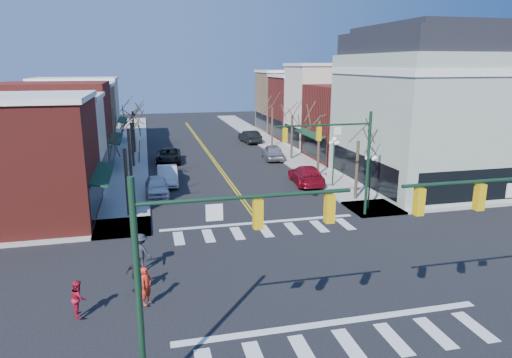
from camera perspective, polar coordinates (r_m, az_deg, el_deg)
ground at (r=23.38m, az=5.12°, el=-11.70°), size 160.00×160.00×0.00m
sidewalk_left at (r=41.20m, az=-15.69°, el=-0.59°), size 3.50×70.00×0.15m
sidewalk_right at (r=44.03m, az=7.67°, el=0.75°), size 3.50×70.00×0.15m
bldg_left_brick_a at (r=33.37m, az=-28.22°, el=1.79°), size 10.00×8.50×8.00m
bldg_left_stucco_a at (r=40.84m, az=-25.57°, el=3.71°), size 10.00×7.00×7.50m
bldg_left_brick_b at (r=48.54m, az=-23.77°, el=5.94°), size 10.00×9.00×8.50m
bldg_left_tan at (r=56.66m, az=-22.34°, el=6.73°), size 10.00×7.50×7.80m
bldg_left_stucco_b at (r=64.27m, az=-21.36°, el=7.76°), size 10.00×8.00×8.20m
bldg_right_brick_a at (r=51.22m, az=12.60°, el=6.88°), size 10.00×8.50×8.00m
bldg_right_stucco at (r=58.13m, az=9.30°, el=8.85°), size 10.00×7.00×10.00m
bldg_right_brick_b at (r=65.15m, az=6.71°, el=8.83°), size 10.00×8.00×8.50m
bldg_right_tan at (r=72.67m, az=4.53°, el=9.61°), size 10.00×8.00×9.00m
victorian_corner at (r=41.74m, az=20.85°, el=8.40°), size 12.25×14.25×13.30m
traffic_mast_near_left at (r=13.70m, az=-6.87°, el=-9.44°), size 6.60×0.28×7.20m
traffic_mast_far_right at (r=30.49m, az=10.81°, el=3.57°), size 6.60×0.28×7.20m
lamppost_corner at (r=32.95m, az=14.11°, el=1.07°), size 0.36×0.36×4.33m
lamppost_midblock at (r=38.70m, az=9.70°, el=3.20°), size 0.36×0.36×4.33m
tree_left_a at (r=31.90m, az=-15.82°, el=-0.54°), size 0.24×0.24×4.76m
tree_left_b at (r=39.67m, az=-15.46°, el=2.50°), size 0.24×0.24×5.04m
tree_left_c at (r=47.58m, az=-15.19°, el=4.09°), size 0.24×0.24×4.55m
tree_left_d at (r=55.46m, az=-15.02°, el=5.65°), size 0.24×0.24×4.90m
tree_right_a at (r=35.36m, az=12.48°, el=0.96°), size 0.24×0.24×4.62m
tree_right_b at (r=42.48m, az=7.82°, el=3.73°), size 0.24×0.24×5.18m
tree_right_c at (r=49.93m, az=4.50°, el=5.16°), size 0.24×0.24×4.83m
tree_right_d at (r=57.50m, az=2.03°, el=6.45°), size 0.24×0.24×4.97m
car_left_near at (r=37.05m, az=-12.29°, el=-0.88°), size 1.85×4.57×1.55m
car_left_mid at (r=40.35m, az=-11.01°, el=0.44°), size 1.78×4.88×1.60m
car_left_far at (r=49.43m, az=-10.86°, el=2.89°), size 2.83×5.51×1.49m
car_right_near at (r=39.94m, az=6.31°, el=0.51°), size 2.82×5.85×1.64m
car_right_mid at (r=50.12m, az=2.10°, el=3.40°), size 2.48×5.13×1.69m
car_right_far at (r=60.97m, az=-0.78°, el=5.32°), size 2.31×5.18×1.65m
pedestrian_red_a at (r=20.52m, az=-13.56°, el=-12.84°), size 0.69×0.74×1.69m
pedestrian_red_b at (r=20.54m, az=-21.31°, el=-13.69°), size 0.69×0.83×1.53m
pedestrian_dark_a at (r=21.73m, az=-14.76°, el=-11.42°), size 1.03×0.74×1.63m
pedestrian_dark_b at (r=23.87m, az=-14.13°, el=-8.74°), size 1.33×1.28×1.82m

